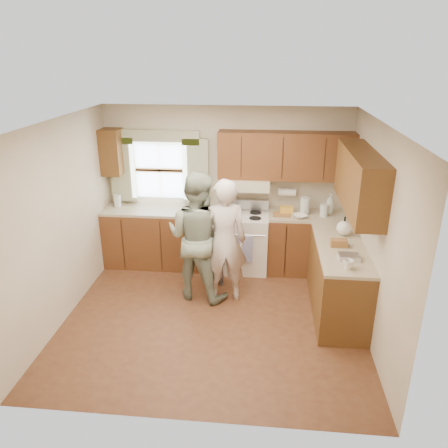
# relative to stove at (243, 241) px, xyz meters

# --- Properties ---
(room) EXTENTS (3.80, 3.80, 3.80)m
(room) POSITION_rel_stove_xyz_m (-0.30, -1.44, 0.78)
(room) COLOR #4F2918
(room) RESTS_ON ground
(kitchen_fixtures) EXTENTS (3.80, 2.25, 2.15)m
(kitchen_fixtures) POSITION_rel_stove_xyz_m (0.32, -0.36, 0.37)
(kitchen_fixtures) COLOR #41210E
(kitchen_fixtures) RESTS_ON ground
(stove) EXTENTS (0.76, 0.67, 1.07)m
(stove) POSITION_rel_stove_xyz_m (0.00, 0.00, 0.00)
(stove) COLOR silver
(stove) RESTS_ON ground
(woman_left) EXTENTS (0.71, 0.55, 1.74)m
(woman_left) POSITION_rel_stove_xyz_m (-0.21, -0.95, 0.40)
(woman_left) COLOR beige
(woman_left) RESTS_ON ground
(woman_right) EXTENTS (1.04, 0.91, 1.80)m
(woman_right) POSITION_rel_stove_xyz_m (-0.58, -0.90, 0.44)
(woman_right) COLOR #264436
(woman_right) RESTS_ON ground
(child) EXTENTS (0.53, 0.35, 0.84)m
(child) POSITION_rel_stove_xyz_m (-0.33, -0.59, -0.05)
(child) COLOR slate
(child) RESTS_ON ground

